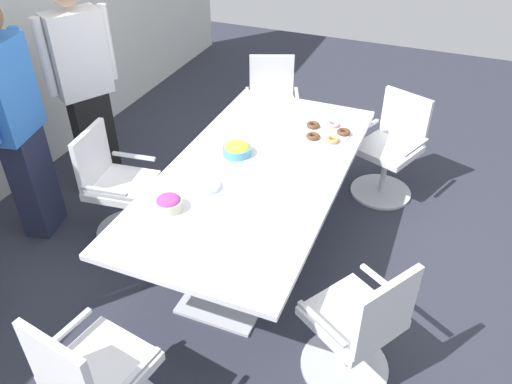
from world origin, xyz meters
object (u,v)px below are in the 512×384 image
office_chair_2 (271,110)px  snack_bowl_chips_yellow (237,149)px  office_chair_0 (358,329)px  person_standing_1 (16,122)px  conference_table (256,184)px  person_standing_2 (84,84)px  office_chair_4 (96,382)px  donut_platter (327,132)px  snack_bowl_candy_mix (169,203)px  office_chair_1 (390,152)px  office_chair_3 (117,190)px  plate_stack (206,186)px

office_chair_2 → snack_bowl_chips_yellow: office_chair_2 is taller
office_chair_0 → person_standing_1: (0.43, 2.69, 0.57)m
conference_table → person_standing_2: bearing=78.2°
office_chair_4 → donut_platter: size_ratio=2.44×
snack_bowl_candy_mix → snack_bowl_chips_yellow: bearing=-9.6°
snack_bowl_chips_yellow → snack_bowl_candy_mix: bearing=170.4°
conference_table → person_standing_1: person_standing_1 is taller
office_chair_0 → office_chair_4: 1.44m
conference_table → office_chair_1: 1.43m
office_chair_4 → donut_platter: (2.34, -0.54, 0.36)m
office_chair_3 → snack_bowl_candy_mix: office_chair_3 is taller
conference_table → office_chair_3: size_ratio=2.64×
snack_bowl_chips_yellow → plate_stack: snack_bowl_chips_yellow is taller
donut_platter → plate_stack: bearing=151.5°
office_chair_4 → snack_bowl_candy_mix: size_ratio=5.24×
office_chair_1 → office_chair_3: bearing=58.1°
office_chair_2 → office_chair_4: same height
office_chair_0 → person_standing_2: person_standing_2 is taller
snack_bowl_chips_yellow → office_chair_3: bearing=110.8°
office_chair_3 → plate_stack: office_chair_3 is taller
office_chair_0 → office_chair_2: 2.77m
office_chair_1 → conference_table: bearing=78.0°
office_chair_3 → office_chair_2: bearing=152.8°
office_chair_0 → plate_stack: size_ratio=4.87×
person_standing_2 → plate_stack: bearing=93.5°
office_chair_3 → person_standing_1: bearing=-80.0°
conference_table → snack_bowl_chips_yellow: bearing=57.0°
conference_table → office_chair_4: bearing=172.8°
conference_table → office_chair_1: (1.17, -0.79, -0.22)m
snack_bowl_candy_mix → plate_stack: 0.32m
office_chair_0 → office_chair_3: 2.15m
office_chair_2 → office_chair_4: size_ratio=1.00×
office_chair_1 → office_chair_2: same height
office_chair_0 → snack_bowl_chips_yellow: (0.97, 1.17, 0.39)m
conference_table → donut_platter: (0.67, -0.33, 0.14)m
office_chair_2 → snack_bowl_candy_mix: (-2.18, -0.13, 0.39)m
office_chair_0 → person_standing_2: bearing=97.8°
office_chair_2 → person_standing_2: person_standing_2 is taller
office_chair_1 → donut_platter: 0.77m
conference_table → person_standing_2: size_ratio=1.31×
snack_bowl_chips_yellow → snack_bowl_candy_mix: snack_bowl_candy_mix is taller
office_chair_3 → donut_platter: office_chair_3 is taller
plate_stack → conference_table: bearing=-33.3°
office_chair_0 → office_chair_4: size_ratio=1.00×
office_chair_3 → person_standing_2: size_ratio=0.50×
conference_table → office_chair_0: bearing=-130.8°
snack_bowl_candy_mix → person_standing_1: bearing=80.4°
office_chair_1 → person_standing_1: size_ratio=0.49×
office_chair_2 → office_chair_4: (-3.22, -0.25, 0.00)m
office_chair_4 → office_chair_1: bearing=80.3°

